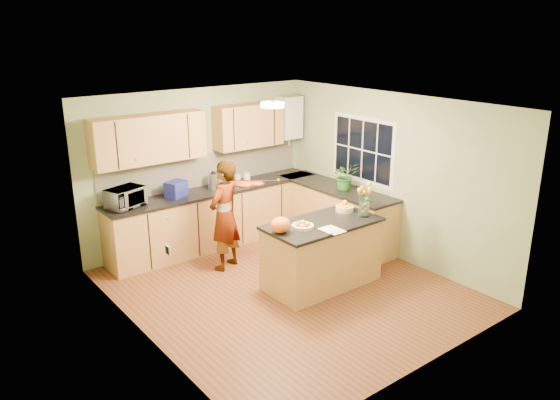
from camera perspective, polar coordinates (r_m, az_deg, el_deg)
floor at (r=7.51m, az=0.68°, el=-9.27°), size 4.50×4.50×0.00m
ceiling at (r=6.74m, az=0.76°, el=9.97°), size 4.00×4.50×0.02m
wall_back at (r=8.83m, az=-8.42°, el=3.42°), size 4.00×0.02×2.50m
wall_front at (r=5.56m, az=15.37°, el=-5.87°), size 4.00×0.02×2.50m
wall_left at (r=6.06m, az=-14.28°, el=-3.77°), size 0.02×4.50×2.50m
wall_right at (r=8.37m, az=11.51°, el=2.44°), size 0.02×4.50×2.50m
back_counter at (r=8.86m, az=-6.66°, el=-1.74°), size 3.64×0.62×0.94m
right_counter at (r=8.95m, az=5.85°, el=-1.50°), size 0.62×2.24×0.94m
splashback at (r=8.88m, az=-7.79°, el=3.19°), size 3.60×0.02×0.52m
upper_cabinets at (r=8.47m, az=-9.07°, el=6.93°), size 3.20×0.34×0.70m
boiler at (r=9.50m, az=0.92°, el=8.62°), size 0.40×0.30×0.86m
window_right at (r=8.68m, az=8.62°, el=5.20°), size 0.01×1.30×1.05m
light_switch at (r=5.54m, az=-11.63°, el=-5.12°), size 0.02×0.09×0.09m
ceiling_lamp at (r=6.98m, az=-0.79°, el=9.92°), size 0.30×0.30×0.07m
peninsula_island at (r=7.47m, az=4.40°, el=-5.60°), size 1.59×0.81×0.91m
fruit_dish at (r=7.07m, az=2.39°, el=-2.62°), size 0.29×0.29×0.10m
orange_bowl at (r=7.74m, az=6.78°, el=-0.71°), size 0.26×0.26×0.15m
flower_vase at (r=7.48m, az=8.89°, el=0.70°), size 0.27×0.27×0.51m
orange_bag at (r=6.90m, az=0.06°, el=-2.62°), size 0.33×0.30×0.20m
papers at (r=7.03m, az=5.52°, el=-3.12°), size 0.22×0.30×0.01m
violinist at (r=7.87m, az=-5.81°, el=-1.63°), size 0.69×0.59×1.62m
violin at (r=7.65m, az=-3.77°, el=1.67°), size 0.70×0.61×0.18m
microwave at (r=8.05m, az=-15.86°, el=0.25°), size 0.60×0.50×0.28m
blue_box at (r=8.36m, az=-10.80°, el=1.12°), size 0.37×0.33×0.24m
kettle at (r=8.70m, az=-6.94°, el=2.07°), size 0.18×0.18×0.33m
jar_cream at (r=8.96m, az=-4.45°, el=2.23°), size 0.13×0.13×0.15m
jar_white at (r=8.98m, az=-3.48°, el=2.33°), size 0.11×0.11×0.17m
potted_plant at (r=8.62m, az=6.82°, el=2.53°), size 0.50×0.47×0.45m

